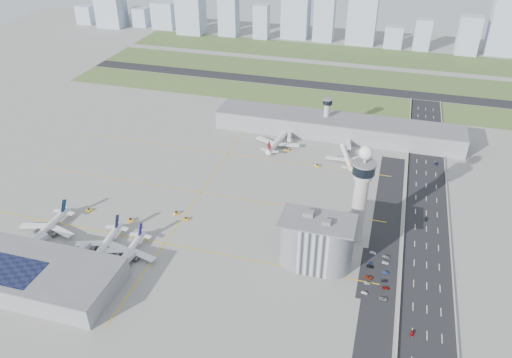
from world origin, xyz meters
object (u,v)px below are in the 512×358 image
(jet_bridge_far_1, at_px, (348,142))
(car_lot_6, at_px, (383,299))
(car_hw_0, at_px, (412,333))
(tug_4, at_px, (287,150))
(tug_1, at_px, (131,220))
(car_lot_8, at_px, (384,281))
(car_lot_1, at_px, (367,283))
(car_hw_1, at_px, (426,219))
(airplane_near_c, at_px, (127,250))
(tug_2, at_px, (186,219))
(jet_bridge_near_2, at_px, (119,269))
(car_hw_2, at_px, (436,164))
(car_lot_5, at_px, (373,253))
(secondary_tower, at_px, (327,113))
(jet_bridge_near_1, at_px, (73,259))
(car_lot_0, at_px, (364,293))
(car_lot_4, at_px, (369,263))
(jet_bridge_far_0, at_px, (290,135))
(car_lot_11, at_px, (386,257))
(jet_bridge_near_0, at_px, (29,250))
(car_hw_4, at_px, (417,128))
(airplane_near_a, at_px, (45,226))
(car_lot_9, at_px, (386,273))
(airplane_far_a, at_px, (278,138))
(admin_building, at_px, (316,242))
(car_lot_3, at_px, (370,266))
(car_lot_2, at_px, (369,277))
(control_tower, at_px, (361,191))
(airplane_near_b, at_px, (103,243))
(tug_5, at_px, (317,166))
(tug_3, at_px, (176,213))
(tug_0, at_px, (89,210))
(airplane_far_b, at_px, (347,154))

(jet_bridge_far_1, bearing_deg, car_lot_6, 3.19)
(car_hw_0, bearing_deg, tug_4, 128.16)
(tug_1, height_order, car_lot_8, tug_1)
(car_lot_1, relative_size, car_hw_1, 0.85)
(airplane_near_c, bearing_deg, tug_2, 156.74)
(jet_bridge_near_2, bearing_deg, car_hw_0, -80.02)
(car_hw_1, relative_size, car_hw_2, 0.91)
(tug_2, bearing_deg, car_lot_5, 69.90)
(secondary_tower, relative_size, jet_bridge_near_1, 2.28)
(car_hw_1, bearing_deg, car_lot_0, -111.99)
(jet_bridge_far_1, height_order, car_lot_4, jet_bridge_far_1)
(jet_bridge_far_0, bearing_deg, car_lot_11, 23.15)
(jet_bridge_far_1, distance_m, car_lot_8, 163.82)
(tug_1, height_order, car_lot_0, tug_1)
(jet_bridge_near_0, distance_m, car_hw_4, 327.38)
(airplane_near_a, relative_size, car_lot_5, 11.49)
(car_lot_9, bearing_deg, car_lot_6, 177.57)
(tug_2, bearing_deg, airplane_far_a, 145.15)
(admin_building, relative_size, car_lot_3, 10.38)
(car_lot_1, relative_size, car_lot_2, 0.71)
(car_lot_1, height_order, car_hw_0, car_hw_0)
(control_tower, bearing_deg, car_lot_3, -65.15)
(airplane_near_b, relative_size, tug_2, 14.24)
(jet_bridge_near_0, bearing_deg, car_hw_4, -32.36)
(car_lot_2, bearing_deg, airplane_near_b, 99.95)
(airplane_near_a, distance_m, car_lot_0, 197.71)
(tug_4, distance_m, car_lot_5, 137.06)
(car_lot_8, bearing_deg, airplane_near_a, 84.83)
(jet_bridge_near_2, relative_size, tug_5, 4.34)
(airplane_near_a, height_order, car_hw_1, airplane_near_a)
(tug_1, bearing_deg, car_hw_2, -88.55)
(jet_bridge_near_1, height_order, car_lot_2, jet_bridge_near_1)
(control_tower, relative_size, car_hw_1, 16.51)
(car_lot_9, bearing_deg, airplane_near_c, 98.28)
(airplane_far_a, relative_size, jet_bridge_near_2, 3.23)
(tug_2, relative_size, tug_3, 0.90)
(car_lot_11, bearing_deg, control_tower, 64.50)
(jet_bridge_near_2, xyz_separation_m, tug_3, (7.54, 61.76, -1.85))
(control_tower, xyz_separation_m, car_hw_4, (35.58, 172.90, -34.40))
(airplane_near_c, relative_size, airplane_far_a, 0.92)
(jet_bridge_near_2, relative_size, jet_bridge_far_0, 1.00)
(jet_bridge_far_0, relative_size, car_lot_6, 3.06)
(secondary_tower, bearing_deg, jet_bridge_far_1, -39.29)
(jet_bridge_near_2, distance_m, tug_0, 70.12)
(secondary_tower, bearing_deg, car_lot_3, -72.21)
(tug_1, xyz_separation_m, car_hw_4, (178.54, 195.85, -0.42))
(car_lot_5, bearing_deg, jet_bridge_far_0, 35.79)
(airplane_far_b, distance_m, jet_bridge_near_1, 215.96)
(jet_bridge_near_2, relative_size, car_lot_9, 4.11)
(jet_bridge_far_1, relative_size, tug_3, 4.08)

